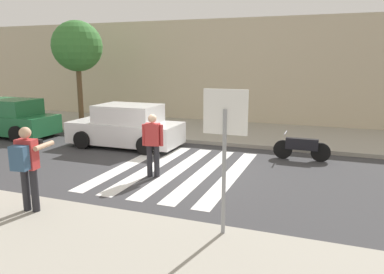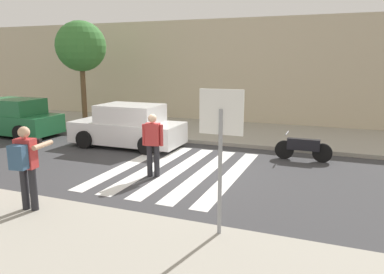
{
  "view_description": "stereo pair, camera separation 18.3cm",
  "coord_description": "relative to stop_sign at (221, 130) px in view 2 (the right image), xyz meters",
  "views": [
    {
      "loc": [
        4.06,
        -9.43,
        3.15
      ],
      "look_at": [
        0.6,
        -0.2,
        1.1
      ],
      "focal_mm": 35.0,
      "sensor_mm": 36.0,
      "label": 1
    },
    {
      "loc": [
        4.23,
        -9.36,
        3.15
      ],
      "look_at": [
        0.6,
        -0.2,
        1.1
      ],
      "focal_mm": 35.0,
      "sensor_mm": 36.0,
      "label": 2
    }
  ],
  "objects": [
    {
      "name": "ground_plane",
      "position": [
        -2.42,
        3.47,
        -1.99
      ],
      "size": [
        120.0,
        120.0,
        0.0
      ],
      "primitive_type": "plane",
      "color": "#38383A"
    },
    {
      "name": "sidewalk_far",
      "position": [
        -2.42,
        9.47,
        -1.92
      ],
      "size": [
        60.0,
        4.8,
        0.14
      ],
      "primitive_type": "cube",
      "color": "#9E998C",
      "rests_on": "ground"
    },
    {
      "name": "building_facade_far",
      "position": [
        -2.42,
        13.87,
        0.55
      ],
      "size": [
        56.0,
        4.0,
        5.06
      ],
      "primitive_type": "cube",
      "color": "beige",
      "rests_on": "ground"
    },
    {
      "name": "crosswalk_stripe_0",
      "position": [
        -4.02,
        3.67,
        -1.98
      ],
      "size": [
        0.44,
        5.2,
        0.01
      ],
      "primitive_type": "cube",
      "color": "silver",
      "rests_on": "ground"
    },
    {
      "name": "crosswalk_stripe_1",
      "position": [
        -3.22,
        3.67,
        -1.98
      ],
      "size": [
        0.44,
        5.2,
        0.01
      ],
      "primitive_type": "cube",
      "color": "silver",
      "rests_on": "ground"
    },
    {
      "name": "crosswalk_stripe_2",
      "position": [
        -2.42,
        3.67,
        -1.98
      ],
      "size": [
        0.44,
        5.2,
        0.01
      ],
      "primitive_type": "cube",
      "color": "silver",
      "rests_on": "ground"
    },
    {
      "name": "crosswalk_stripe_3",
      "position": [
        -1.62,
        3.67,
        -1.98
      ],
      "size": [
        0.44,
        5.2,
        0.01
      ],
      "primitive_type": "cube",
      "color": "silver",
      "rests_on": "ground"
    },
    {
      "name": "crosswalk_stripe_4",
      "position": [
        -0.82,
        3.67,
        -1.98
      ],
      "size": [
        0.44,
        5.2,
        0.01
      ],
      "primitive_type": "cube",
      "color": "silver",
      "rests_on": "ground"
    },
    {
      "name": "stop_sign",
      "position": [
        0.0,
        0.0,
        0.0
      ],
      "size": [
        0.76,
        0.08,
        2.54
      ],
      "color": "gray",
      "rests_on": "sidewalk_near"
    },
    {
      "name": "photographer_with_backpack",
      "position": [
        -3.9,
        -0.44,
        -0.82
      ],
      "size": [
        0.66,
        0.9,
        1.72
      ],
      "color": "#232328",
      "rests_on": "sidewalk_near"
    },
    {
      "name": "pedestrian_crossing",
      "position": [
        -2.79,
        2.86,
        -1.01
      ],
      "size": [
        0.57,
        0.31,
        1.72
      ],
      "color": "#232328",
      "rests_on": "ground"
    },
    {
      "name": "parked_car_green",
      "position": [
        -10.91,
        5.77,
        -1.26
      ],
      "size": [
        4.1,
        1.92,
        1.55
      ],
      "color": "#236B3D",
      "rests_on": "ground"
    },
    {
      "name": "parked_car_white",
      "position": [
        -5.32,
        5.77,
        -1.26
      ],
      "size": [
        4.1,
        1.92,
        1.55
      ],
      "color": "white",
      "rests_on": "ground"
    },
    {
      "name": "motorcycle",
      "position": [
        0.85,
        6.07,
        -1.57
      ],
      "size": [
        1.76,
        0.6,
        0.87
      ],
      "color": "black",
      "rests_on": "ground"
    },
    {
      "name": "street_tree_west",
      "position": [
        -9.44,
        8.63,
        1.73
      ],
      "size": [
        2.29,
        2.29,
        4.75
      ],
      "color": "brown",
      "rests_on": "sidewalk_far"
    }
  ]
}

